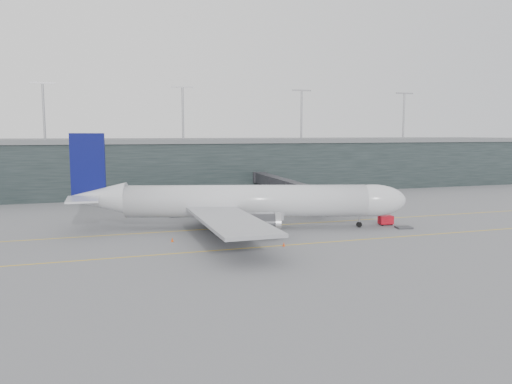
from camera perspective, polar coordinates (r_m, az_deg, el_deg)
name	(u,v)px	position (r m, az deg, el deg)	size (l,w,h in m)	color
ground	(203,225)	(91.99, -6.10, -3.80)	(320.00, 320.00, 0.00)	slate
taxiline_a	(208,229)	(88.15, -5.55, -4.25)	(160.00, 0.25, 0.02)	gold
taxiline_b	(232,249)	(72.96, -2.79, -6.55)	(160.00, 0.25, 0.02)	gold
taxiline_lead_main	(206,208)	(112.31, -5.73, -1.88)	(0.25, 60.00, 0.02)	gold
terminal	(161,165)	(147.97, -10.84, 3.08)	(240.00, 36.00, 29.00)	black
main_aircraft	(244,202)	(88.08, -1.37, -1.13)	(58.83, 54.08, 16.79)	silver
jet_bridge	(279,184)	(120.05, 2.60, 0.95)	(4.91, 43.45, 6.24)	#2C2B30
gse_cart	(386,220)	(94.66, 14.61, -3.10)	(2.67, 1.87, 1.71)	red
baggage_dolly	(404,227)	(92.46, 16.54, -3.89)	(2.69, 2.15, 0.27)	#35363A
uld_a	(174,213)	(101.43, -9.33, -2.35)	(1.95, 1.59, 1.71)	#36363B
uld_b	(176,211)	(102.64, -9.16, -2.16)	(2.56, 2.26, 1.97)	#36363B
uld_c	(198,212)	(102.47, -6.60, -2.25)	(2.06, 1.81, 1.59)	#36363B
cone_nose	(386,220)	(97.82, 14.59, -3.16)	(0.41, 0.41, 0.66)	#D9400C
cone_wing_stbd	(284,244)	(74.75, 3.20, -5.99)	(0.40, 0.40, 0.63)	#E33F0C
cone_wing_port	(245,212)	(104.47, -1.24, -2.32)	(0.40, 0.40, 0.64)	#D8450C
cone_tail	(172,240)	(78.77, -9.55, -5.39)	(0.44, 0.44, 0.69)	#E74C0C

